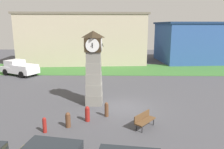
{
  "coord_description": "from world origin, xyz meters",
  "views": [
    {
      "loc": [
        -0.57,
        -15.61,
        6.12
      ],
      "look_at": [
        -0.92,
        2.31,
        2.06
      ],
      "focal_mm": 35.0,
      "sensor_mm": 36.0,
      "label": 1
    }
  ],
  "objects_px": {
    "bollard_far_row": "(87,114)",
    "bollard_end_row": "(107,109)",
    "pickup_truck": "(20,68)",
    "bollard_mid_row": "(68,120)",
    "clock_tower": "(94,69)",
    "bench": "(144,119)",
    "street_lamp_near_road": "(38,40)",
    "bollard_near_tower": "(45,125)"
  },
  "relations": [
    {
      "from": "bollard_mid_row",
      "to": "bench",
      "type": "bearing_deg",
      "value": 0.62
    },
    {
      "from": "clock_tower",
      "to": "bollard_far_row",
      "type": "distance_m",
      "value": 3.96
    },
    {
      "from": "bollard_mid_row",
      "to": "bench",
      "type": "distance_m",
      "value": 4.65
    },
    {
      "from": "clock_tower",
      "to": "bollard_mid_row",
      "type": "distance_m",
      "value": 4.87
    },
    {
      "from": "bollard_end_row",
      "to": "pickup_truck",
      "type": "height_order",
      "value": "pickup_truck"
    },
    {
      "from": "clock_tower",
      "to": "bollard_far_row",
      "type": "bearing_deg",
      "value": -92.41
    },
    {
      "from": "bollard_far_row",
      "to": "bench",
      "type": "bearing_deg",
      "value": -13.13
    },
    {
      "from": "bench",
      "to": "street_lamp_near_road",
      "type": "xyz_separation_m",
      "value": [
        -13.49,
        20.7,
        3.46
      ]
    },
    {
      "from": "clock_tower",
      "to": "bench",
      "type": "height_order",
      "value": "clock_tower"
    },
    {
      "from": "clock_tower",
      "to": "bollard_mid_row",
      "type": "xyz_separation_m",
      "value": [
        -1.21,
        -4.07,
        -2.38
      ]
    },
    {
      "from": "bollard_near_tower",
      "to": "street_lamp_near_road",
      "type": "distance_m",
      "value": 23.05
    },
    {
      "from": "clock_tower",
      "to": "bench",
      "type": "relative_size",
      "value": 3.65
    },
    {
      "from": "bollard_end_row",
      "to": "bollard_far_row",
      "type": "bearing_deg",
      "value": -147.17
    },
    {
      "from": "clock_tower",
      "to": "bench",
      "type": "xyz_separation_m",
      "value": [
        3.44,
        -4.02,
        -2.34
      ]
    },
    {
      "from": "bollard_end_row",
      "to": "pickup_truck",
      "type": "relative_size",
      "value": 0.19
    },
    {
      "from": "clock_tower",
      "to": "bollard_end_row",
      "type": "relative_size",
      "value": 5.68
    },
    {
      "from": "pickup_truck",
      "to": "bollard_near_tower",
      "type": "bearing_deg",
      "value": -61.97
    },
    {
      "from": "pickup_truck",
      "to": "bench",
      "type": "relative_size",
      "value": 3.36
    },
    {
      "from": "bollard_mid_row",
      "to": "street_lamp_near_road",
      "type": "xyz_separation_m",
      "value": [
        -8.85,
        20.75,
        3.5
      ]
    },
    {
      "from": "clock_tower",
      "to": "bollard_far_row",
      "type": "xyz_separation_m",
      "value": [
        -0.13,
        -3.19,
        -2.35
      ]
    },
    {
      "from": "bollard_far_row",
      "to": "bollard_end_row",
      "type": "distance_m",
      "value": 1.44
    },
    {
      "from": "bollard_far_row",
      "to": "pickup_truck",
      "type": "xyz_separation_m",
      "value": [
        -10.19,
        13.25,
        0.41
      ]
    },
    {
      "from": "bollard_near_tower",
      "to": "bollard_mid_row",
      "type": "bearing_deg",
      "value": 30.3
    },
    {
      "from": "bollard_near_tower",
      "to": "bollard_far_row",
      "type": "height_order",
      "value": "bollard_far_row"
    },
    {
      "from": "bollard_far_row",
      "to": "pickup_truck",
      "type": "relative_size",
      "value": 0.19
    },
    {
      "from": "clock_tower",
      "to": "pickup_truck",
      "type": "relative_size",
      "value": 1.09
    },
    {
      "from": "bollard_near_tower",
      "to": "pickup_truck",
      "type": "distance_m",
      "value": 16.82
    },
    {
      "from": "bollard_near_tower",
      "to": "street_lamp_near_road",
      "type": "relative_size",
      "value": 0.13
    },
    {
      "from": "bollard_mid_row",
      "to": "pickup_truck",
      "type": "xyz_separation_m",
      "value": [
        -9.11,
        14.13,
        0.44
      ]
    },
    {
      "from": "bollard_mid_row",
      "to": "clock_tower",
      "type": "bearing_deg",
      "value": 73.48
    },
    {
      "from": "bollard_near_tower",
      "to": "bench",
      "type": "distance_m",
      "value": 5.91
    },
    {
      "from": "bollard_far_row",
      "to": "street_lamp_near_road",
      "type": "relative_size",
      "value": 0.15
    },
    {
      "from": "bollard_end_row",
      "to": "street_lamp_near_road",
      "type": "distance_m",
      "value": 22.37
    },
    {
      "from": "bench",
      "to": "bollard_far_row",
      "type": "bearing_deg",
      "value": 166.87
    },
    {
      "from": "street_lamp_near_road",
      "to": "bench",
      "type": "bearing_deg",
      "value": -56.91
    },
    {
      "from": "bollard_mid_row",
      "to": "bollard_far_row",
      "type": "height_order",
      "value": "bollard_far_row"
    },
    {
      "from": "bollard_far_row",
      "to": "bollard_end_row",
      "type": "bearing_deg",
      "value": 32.83
    },
    {
      "from": "bollard_mid_row",
      "to": "bollard_end_row",
      "type": "distance_m",
      "value": 2.83
    },
    {
      "from": "clock_tower",
      "to": "street_lamp_near_road",
      "type": "bearing_deg",
      "value": 121.08
    },
    {
      "from": "bollard_end_row",
      "to": "bench",
      "type": "distance_m",
      "value": 2.86
    },
    {
      "from": "bollard_mid_row",
      "to": "bench",
      "type": "xyz_separation_m",
      "value": [
        4.65,
        0.05,
        0.04
      ]
    },
    {
      "from": "bollard_far_row",
      "to": "bollard_end_row",
      "type": "height_order",
      "value": "bollard_far_row"
    }
  ]
}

